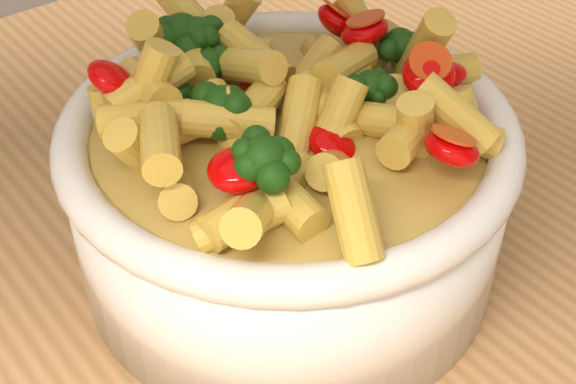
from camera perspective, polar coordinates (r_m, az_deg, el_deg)
serving_bowl at (r=0.48m, az=0.00°, el=0.13°), size 0.26×0.26×0.11m
pasta_salad at (r=0.43m, az=-0.00°, el=7.21°), size 0.21×0.21×0.05m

